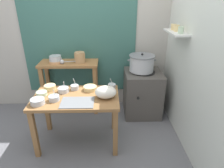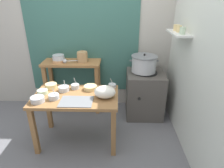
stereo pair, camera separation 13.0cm
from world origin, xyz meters
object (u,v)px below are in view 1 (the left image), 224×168
Objects in this scene: prep_bowl_3 at (112,86)px; steamer_pot at (142,63)px; serving_tray at (77,102)px; prep_bowl_4 at (38,101)px; stove_block at (142,93)px; clay_pot at (80,57)px; prep_bowl_6 at (75,87)px; prep_table at (77,104)px; prep_bowl_0 at (63,90)px; prep_bowl_1 at (54,98)px; back_shelf_table at (70,75)px; prep_bowl_7 at (50,87)px; plastic_bag at (106,92)px; ladle at (63,62)px; prep_bowl_2 at (42,93)px; prep_bowl_5 at (90,88)px; bowl_stack_enamel at (56,59)px.

steamer_pot is at bearing 45.16° from prep_bowl_3.
serving_tray is 2.41× the size of prep_bowl_4.
clay_pot is at bearing 172.89° from stove_block.
prep_table is at bearing -77.77° from prep_bowl_6.
prep_bowl_0 is 1.11× the size of prep_bowl_3.
prep_bowl_0 is 1.02× the size of prep_bowl_1.
prep_bowl_4 is (-0.20, -1.04, 0.08)m from back_shelf_table.
back_shelf_table is at bearing 76.59° from prep_bowl_7.
prep_bowl_7 is (-0.13, 0.31, 0.00)m from prep_bowl_1.
clay_pot is 1.30× the size of prep_bowl_3.
serving_tray is at bearing -160.17° from plastic_bag.
ladle is 0.66× the size of serving_tray.
prep_bowl_3 reaches higher than prep_bowl_2.
steamer_pot is 1.46m from prep_bowl_7.
prep_bowl_3 reaches higher than prep_bowl_4.
prep_table is at bearing -4.96° from prep_bowl_2.
clay_pot reaches higher than prep_bowl_5.
prep_bowl_1 is (-0.25, -0.10, 0.15)m from prep_table.
clay_pot reaches higher than back_shelf_table.
ladle reaches higher than prep_bowl_5.
prep_bowl_2 reaches higher than serving_tray.
prep_bowl_2 is at bearing -116.42° from clay_pot.
prep_table is at bearing 103.97° from serving_tray.
steamer_pot reaches higher than prep_bowl_3.
clay_pot is at bearing 0.00° from back_shelf_table.
plastic_bag is at bearing -16.66° from prep_bowl_0.
prep_table is at bearing -133.42° from prep_bowl_5.
steamer_pot is at bearing 28.43° from prep_bowl_6.
prep_bowl_1 is 0.51m from prep_bowl_5.
prep_bowl_2 is (-0.49, 0.21, 0.02)m from serving_tray.
prep_bowl_1 is at bearing -146.50° from stove_block.
prep_bowl_2 is at bearing 143.94° from prep_bowl_1.
prep_bowl_4 is at bearing -85.08° from prep_bowl_2.
stove_block is 1.36m from serving_tray.
prep_table is 1.41× the size of stove_block.
steamer_pot reaches higher than plastic_bag.
prep_bowl_5 is (0.17, 0.18, 0.14)m from prep_table.
prep_bowl_1 is at bearing -79.10° from bowl_stack_enamel.
back_shelf_table is 5.78× the size of prep_bowl_0.
clay_pot is 0.48× the size of serving_tray.
prep_bowl_2 is 0.87× the size of prep_bowl_7.
prep_bowl_7 is (0.05, -0.63, -0.20)m from bowl_stack_enamel.
clay_pot is at bearing 78.86° from prep_bowl_0.
back_shelf_table is at bearing 5.80° from bowl_stack_enamel.
prep_bowl_1 is (-0.64, -0.06, -0.04)m from plastic_bag.
prep_bowl_5 is (0.40, -0.68, 0.07)m from back_shelf_table.
steamer_pot is 1.73× the size of ladle.
prep_bowl_7 is at bearing -97.89° from ladle.
prep_bowl_0 is 0.94× the size of prep_bowl_6.
serving_tray is 2.92× the size of prep_bowl_2.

